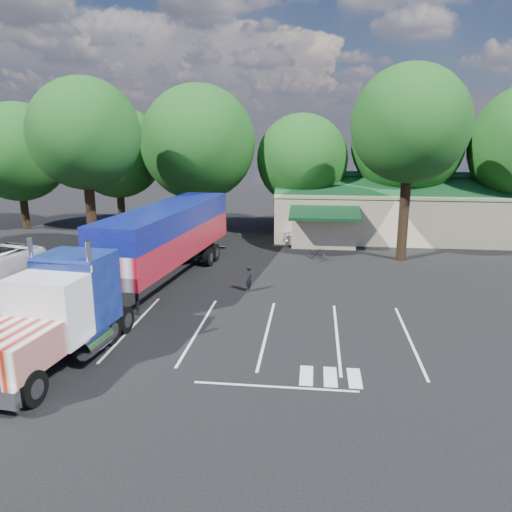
# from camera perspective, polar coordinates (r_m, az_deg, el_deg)

# --- Properties ---
(ground) EXTENTS (120.00, 120.00, 0.00)m
(ground) POSITION_cam_1_polar(r_m,az_deg,el_deg) (29.26, -3.88, -3.89)
(ground) COLOR black
(ground) RESTS_ON ground
(event_hall) EXTENTS (24.20, 14.12, 5.55)m
(event_hall) POSITION_cam_1_polar(r_m,az_deg,el_deg) (46.45, 17.31, 5.01)
(event_hall) COLOR beige
(event_hall) RESTS_ON ground
(tree_row_a) EXTENTS (9.00, 9.00, 11.68)m
(tree_row_a) POSITION_cam_1_polar(r_m,az_deg,el_deg) (51.65, -25.53, 10.67)
(tree_row_a) COLOR black
(tree_row_a) RESTS_ON ground
(tree_row_b) EXTENTS (8.40, 8.40, 11.35)m
(tree_row_b) POSITION_cam_1_polar(r_m,az_deg,el_deg) (48.72, -15.53, 11.35)
(tree_row_b) COLOR black
(tree_row_b) RESTS_ON ground
(tree_row_c) EXTENTS (10.00, 10.00, 13.05)m
(tree_row_c) POSITION_cam_1_polar(r_m,az_deg,el_deg) (44.74, -6.62, 12.72)
(tree_row_c) COLOR black
(tree_row_c) RESTS_ON ground
(tree_row_d) EXTENTS (8.00, 8.00, 10.60)m
(tree_row_d) POSITION_cam_1_polar(r_m,az_deg,el_deg) (44.93, 5.28, 10.90)
(tree_row_d) COLOR black
(tree_row_d) RESTS_ON ground
(tree_row_e) EXTENTS (9.60, 9.60, 12.90)m
(tree_row_e) POSITION_cam_1_polar(r_m,az_deg,el_deg) (46.02, 16.88, 12.32)
(tree_row_e) COLOR black
(tree_row_e) RESTS_ON ground
(tree_near_left) EXTENTS (7.60, 7.60, 12.65)m
(tree_near_left) POSITION_cam_1_polar(r_m,az_deg,el_deg) (36.87, -19.00, 13.02)
(tree_near_left) COLOR black
(tree_near_left) RESTS_ON ground
(tree_near_right) EXTENTS (8.00, 8.00, 13.50)m
(tree_near_right) POSITION_cam_1_polar(r_m,az_deg,el_deg) (36.39, 17.22, 14.17)
(tree_near_right) COLOR black
(tree_near_right) RESTS_ON ground
(semi_truck) EXTENTS (5.55, 23.36, 4.86)m
(semi_truck) POSITION_cam_1_polar(r_m,az_deg,el_deg) (28.11, -12.34, 0.87)
(semi_truck) COLOR black
(semi_truck) RESTS_ON ground
(woman) EXTENTS (0.41, 0.58, 1.52)m
(woman) POSITION_cam_1_polar(r_m,az_deg,el_deg) (28.79, -0.77, -2.58)
(woman) COLOR black
(woman) RESTS_ON ground
(bicycle) EXTENTS (1.60, 1.80, 0.95)m
(bicycle) POSITION_cam_1_polar(r_m,az_deg,el_deg) (36.24, 7.00, 0.33)
(bicycle) COLOR black
(bicycle) RESTS_ON ground
(silver_sedan) EXTENTS (4.73, 2.71, 1.47)m
(silver_sedan) POSITION_cam_1_polar(r_m,az_deg,el_deg) (40.68, 6.30, 2.24)
(silver_sedan) COLOR #9C9DA3
(silver_sedan) RESTS_ON ground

